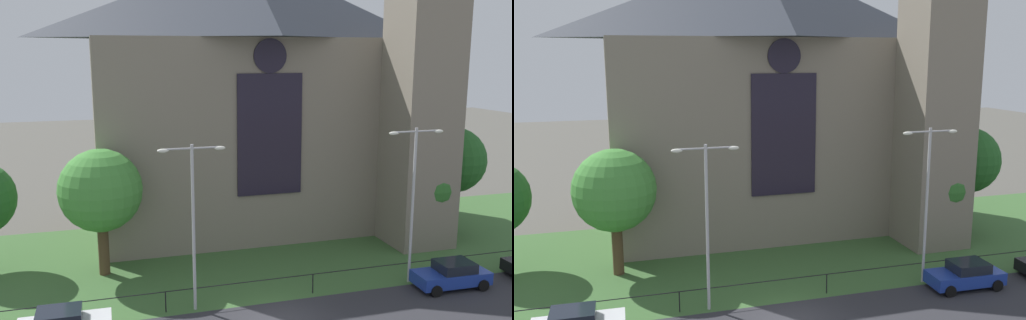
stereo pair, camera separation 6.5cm
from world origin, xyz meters
TOP-DOWN VIEW (x-y plane):
  - ground at (0.00, 10.00)m, footprint 160.00×160.00m
  - grass_verge at (0.00, 8.00)m, footprint 120.00×20.00m
  - church_building at (3.47, 15.70)m, footprint 23.20×16.20m
  - iron_railing at (2.69, 2.50)m, footprint 32.23×0.07m
  - tree_right_near at (13.36, 8.06)m, footprint 3.73×3.73m
  - tree_left_near at (-8.18, 8.57)m, footprint 4.86×4.86m
  - tree_right_far at (16.76, 10.25)m, footprint 4.85×4.85m
  - streetlamp_near at (-3.85, 2.40)m, footprint 3.37×0.26m
  - streetlamp_far at (8.61, 2.40)m, footprint 3.37×0.26m
  - parked_car_blue at (10.48, 1.02)m, footprint 4.24×2.11m

SIDE VIEW (x-z plane):
  - ground at x=0.00m, z-range 0.00..0.00m
  - grass_verge at x=0.00m, z-range 0.00..0.01m
  - parked_car_blue at x=10.48m, z-range -0.01..1.50m
  - iron_railing at x=2.69m, z-range 0.41..1.54m
  - tree_right_near at x=13.36m, z-range 1.03..6.88m
  - tree_left_near at x=-8.18m, z-range 1.32..8.89m
  - tree_right_far at x=16.76m, z-range 1.38..9.08m
  - streetlamp_near at x=-3.85m, z-range 1.14..9.76m
  - streetlamp_far at x=8.61m, z-range 1.15..10.11m
  - church_building at x=3.47m, z-range -2.73..23.27m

